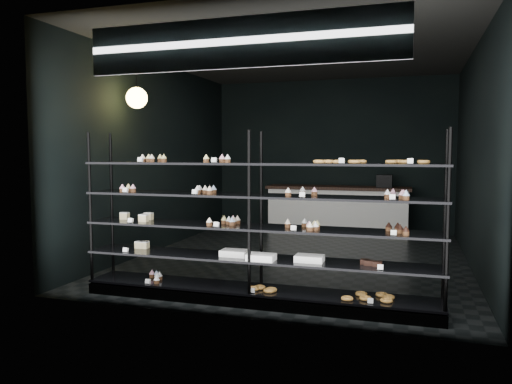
% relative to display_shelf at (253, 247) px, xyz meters
% --- Properties ---
extents(room, '(5.01, 6.01, 3.20)m').
position_rel_display_shelf_xyz_m(room, '(-0.00, 2.45, 0.97)').
color(room, black).
rests_on(room, ground).
extents(display_shelf, '(4.00, 0.50, 1.91)m').
position_rel_display_shelf_xyz_m(display_shelf, '(0.00, 0.00, 0.00)').
color(display_shelf, black).
rests_on(display_shelf, room).
extents(signage, '(3.30, 0.05, 0.50)m').
position_rel_display_shelf_xyz_m(signage, '(-0.00, -0.48, 2.12)').
color(signage, '#0C183C').
rests_on(signage, room).
extents(pendant_lamp, '(0.30, 0.30, 0.88)m').
position_rel_display_shelf_xyz_m(pendant_lamp, '(-2.12, 1.17, 1.82)').
color(pendant_lamp, black).
rests_on(pendant_lamp, room).
extents(service_counter, '(2.89, 0.65, 1.23)m').
position_rel_display_shelf_xyz_m(service_counter, '(0.23, 4.95, -0.13)').
color(service_counter, silver).
rests_on(service_counter, room).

